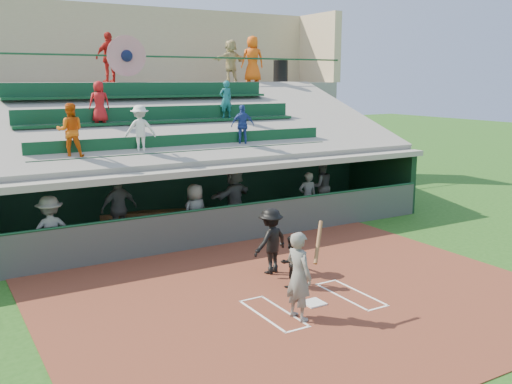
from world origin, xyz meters
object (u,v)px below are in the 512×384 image
trash_bin (281,71)px  batter_at_plate (299,275)px  home_plate (313,303)px  catcher (291,261)px

trash_bin → batter_at_plate: bearing=-121.4°
home_plate → batter_at_plate: 1.24m
batter_at_plate → catcher: 1.83m
home_plate → trash_bin: trash_bin is taller
home_plate → catcher: 1.26m
batter_at_plate → trash_bin: 15.77m
home_plate → trash_bin: (7.21, 12.51, 5.05)m
home_plate → catcher: catcher is taller
catcher → trash_bin: bearing=-130.9°
home_plate → trash_bin: size_ratio=0.44×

